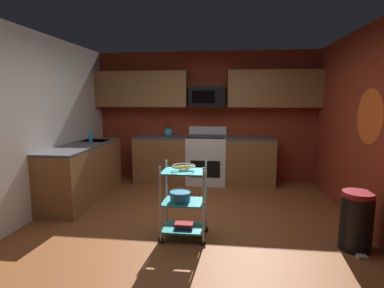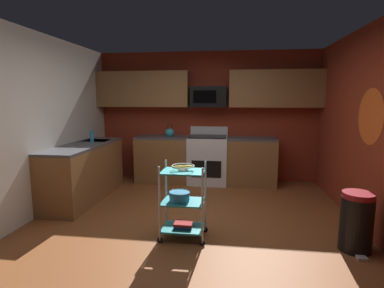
% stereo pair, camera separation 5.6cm
% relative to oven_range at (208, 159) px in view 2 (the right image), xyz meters
% --- Properties ---
extents(floor, '(4.40, 4.80, 0.04)m').
position_rel_oven_range_xyz_m(floor, '(-0.05, -2.10, -0.50)').
color(floor, brown).
rests_on(floor, ground).
extents(wall_back, '(4.52, 0.06, 2.60)m').
position_rel_oven_range_xyz_m(wall_back, '(-0.05, 0.33, 0.82)').
color(wall_back, maroon).
rests_on(wall_back, ground).
extents(wall_left, '(0.06, 4.80, 2.60)m').
position_rel_oven_range_xyz_m(wall_left, '(-2.28, -2.10, 0.82)').
color(wall_left, silver).
rests_on(wall_left, ground).
extents(wall_right, '(0.06, 4.80, 2.60)m').
position_rel_oven_range_xyz_m(wall_right, '(2.18, -2.10, 0.82)').
color(wall_right, maroon).
rests_on(wall_right, ground).
extents(wall_flower_decal, '(0.00, 0.70, 0.70)m').
position_rel_oven_range_xyz_m(wall_flower_decal, '(2.14, -1.92, 0.97)').
color(wall_flower_decal, '#E5591E').
extents(counter_run, '(3.57, 2.49, 0.92)m').
position_rel_oven_range_xyz_m(counter_run, '(-0.84, -0.51, -0.01)').
color(counter_run, brown).
rests_on(counter_run, ground).
extents(oven_range, '(0.76, 0.65, 1.10)m').
position_rel_oven_range_xyz_m(oven_range, '(0.00, 0.00, 0.00)').
color(oven_range, white).
rests_on(oven_range, ground).
extents(upper_cabinets, '(4.40, 0.33, 0.70)m').
position_rel_oven_range_xyz_m(upper_cabinets, '(-0.07, 0.13, 1.37)').
color(upper_cabinets, brown).
extents(microwave, '(0.70, 0.39, 0.40)m').
position_rel_oven_range_xyz_m(microwave, '(-0.00, 0.10, 1.22)').
color(microwave, black).
extents(rolling_cart, '(0.56, 0.38, 0.91)m').
position_rel_oven_range_xyz_m(rolling_cart, '(-0.09, -2.47, -0.03)').
color(rolling_cart, silver).
rests_on(rolling_cart, ground).
extents(fruit_bowl, '(0.27, 0.27, 0.07)m').
position_rel_oven_range_xyz_m(fruit_bowl, '(-0.09, -2.47, 0.40)').
color(fruit_bowl, silver).
rests_on(fruit_bowl, rolling_cart).
extents(mixing_bowl_large, '(0.25, 0.25, 0.11)m').
position_rel_oven_range_xyz_m(mixing_bowl_large, '(-0.14, -2.47, 0.04)').
color(mixing_bowl_large, '#338CBF').
rests_on(mixing_bowl_large, rolling_cart).
extents(book_stack, '(0.22, 0.17, 0.06)m').
position_rel_oven_range_xyz_m(book_stack, '(-0.09, -2.47, -0.32)').
color(book_stack, '#1E4C8C').
rests_on(book_stack, rolling_cart).
extents(kettle, '(0.21, 0.18, 0.26)m').
position_rel_oven_range_xyz_m(kettle, '(-0.76, -0.00, 0.52)').
color(kettle, teal).
rests_on(kettle, counter_run).
extents(dish_soap_bottle, '(0.06, 0.06, 0.20)m').
position_rel_oven_range_xyz_m(dish_soap_bottle, '(-1.95, -0.94, 0.54)').
color(dish_soap_bottle, '#2D8CBF').
rests_on(dish_soap_bottle, counter_run).
extents(trash_can, '(0.34, 0.42, 0.66)m').
position_rel_oven_range_xyz_m(trash_can, '(1.85, -2.51, -0.15)').
color(trash_can, black).
rests_on(trash_can, ground).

